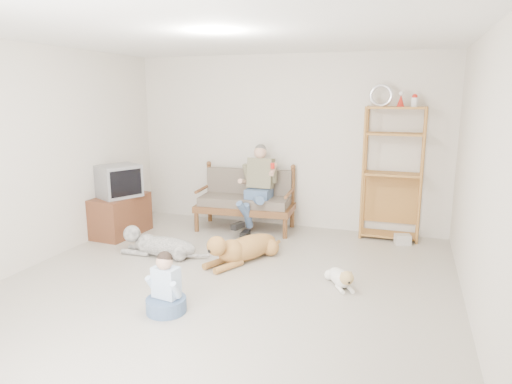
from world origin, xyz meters
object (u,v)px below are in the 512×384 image
(loveseat, at_px, (246,198))
(golden_retriever, at_px, (242,248))
(tv_stand, at_px, (120,215))
(etagere, at_px, (392,172))

(loveseat, bearing_deg, golden_retriever, -76.59)
(loveseat, bearing_deg, tv_stand, -155.49)
(loveseat, height_order, etagere, etagere)
(loveseat, xyz_separation_m, etagere, (2.17, 0.20, 0.50))
(loveseat, height_order, golden_retriever, loveseat)
(etagere, xyz_separation_m, golden_retriever, (-1.72, -1.60, -0.82))
(loveseat, bearing_deg, etagere, 1.07)
(loveseat, xyz_separation_m, golden_retriever, (0.44, -1.41, -0.31))
(loveseat, distance_m, golden_retriever, 1.51)
(etagere, distance_m, golden_retriever, 2.49)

